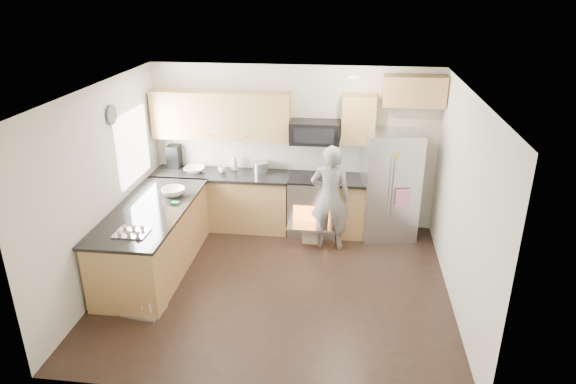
# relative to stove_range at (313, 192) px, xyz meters

# --- Properties ---
(ground) EXTENTS (4.50, 4.50, 0.00)m
(ground) POSITION_rel_stove_range_xyz_m (-0.35, -1.69, -0.68)
(ground) COLOR black
(ground) RESTS_ON ground
(room_shell) EXTENTS (4.54, 4.04, 2.62)m
(room_shell) POSITION_rel_stove_range_xyz_m (-0.39, -1.68, 1.00)
(room_shell) COLOR beige
(room_shell) RESTS_ON ground
(back_cabinet_run) EXTENTS (4.45, 0.64, 2.50)m
(back_cabinet_run) POSITION_rel_stove_range_xyz_m (-0.94, 0.06, 0.29)
(back_cabinet_run) COLOR #AA7944
(back_cabinet_run) RESTS_ON ground
(peninsula) EXTENTS (0.96, 2.36, 1.03)m
(peninsula) POSITION_rel_stove_range_xyz_m (-2.10, -1.44, -0.21)
(peninsula) COLOR #AA7944
(peninsula) RESTS_ON ground
(stove_range) EXTENTS (0.76, 0.97, 1.79)m
(stove_range) POSITION_rel_stove_range_xyz_m (0.00, 0.00, 0.00)
(stove_range) COLOR #B7B7BC
(stove_range) RESTS_ON ground
(refrigerator) EXTENTS (0.93, 0.78, 1.69)m
(refrigerator) POSITION_rel_stove_range_xyz_m (1.17, 0.01, 0.17)
(refrigerator) COLOR #B7B7BC
(refrigerator) RESTS_ON ground
(person) EXTENTS (0.60, 0.41, 1.61)m
(person) POSITION_rel_stove_range_xyz_m (0.29, -0.51, 0.13)
(person) COLOR gray
(person) RESTS_ON ground
(dish_rack) EXTENTS (0.50, 0.43, 0.28)m
(dish_rack) POSITION_rel_stove_range_xyz_m (-1.88, -2.47, -0.60)
(dish_rack) COLOR #B7B7BC
(dish_rack) RESTS_ON ground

